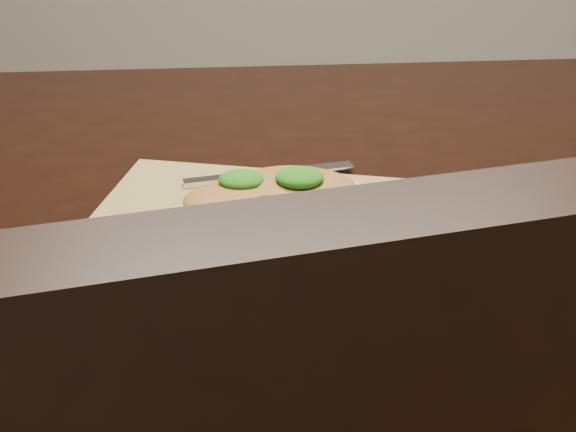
{
  "coord_description": "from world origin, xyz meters",
  "views": [
    {
      "loc": [
        0.13,
        -1.08,
        1.18
      ],
      "look_at": [
        0.09,
        -0.32,
        0.78
      ],
      "focal_mm": 50.0,
      "sensor_mm": 36.0,
      "label": 1
    }
  ],
  "objects_px": {
    "dining_table": "(304,388)",
    "chicken_fillet_left": "(245,198)",
    "dinner_plate": "(287,225)",
    "placemat": "(287,235)",
    "broccolini_bundle": "(295,239)"
  },
  "relations": [
    {
      "from": "placemat",
      "to": "dinner_plate",
      "type": "height_order",
      "value": "dinner_plate"
    },
    {
      "from": "placemat",
      "to": "broccolini_bundle",
      "type": "xyz_separation_m",
      "value": [
        0.01,
        -0.05,
        0.02
      ]
    },
    {
      "from": "dining_table",
      "to": "chicken_fillet_left",
      "type": "xyz_separation_m",
      "value": [
        -0.06,
        -0.17,
        0.41
      ]
    },
    {
      "from": "dinner_plate",
      "to": "broccolini_bundle",
      "type": "relative_size",
      "value": 1.2
    },
    {
      "from": "dinner_plate",
      "to": "chicken_fillet_left",
      "type": "distance_m",
      "value": 0.06
    },
    {
      "from": "dinner_plate",
      "to": "broccolini_bundle",
      "type": "xyz_separation_m",
      "value": [
        0.01,
        -0.04,
        0.01
      ]
    },
    {
      "from": "dining_table",
      "to": "broccolini_bundle",
      "type": "distance_m",
      "value": 0.46
    },
    {
      "from": "dining_table",
      "to": "chicken_fillet_left",
      "type": "bearing_deg",
      "value": -118.54
    },
    {
      "from": "dining_table",
      "to": "chicken_fillet_left",
      "type": "distance_m",
      "value": 0.44
    },
    {
      "from": "dinner_plate",
      "to": "chicken_fillet_left",
      "type": "height_order",
      "value": "chicken_fillet_left"
    },
    {
      "from": "dining_table",
      "to": "dinner_plate",
      "type": "xyz_separation_m",
      "value": [
        -0.02,
        -0.2,
        0.39
      ]
    },
    {
      "from": "chicken_fillet_left",
      "to": "dinner_plate",
      "type": "bearing_deg",
      "value": -45.74
    },
    {
      "from": "placemat",
      "to": "chicken_fillet_left",
      "type": "bearing_deg",
      "value": 158.29
    },
    {
      "from": "dinner_plate",
      "to": "broccolini_bundle",
      "type": "distance_m",
      "value": 0.05
    },
    {
      "from": "dining_table",
      "to": "dinner_plate",
      "type": "bearing_deg",
      "value": -102.26
    }
  ]
}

